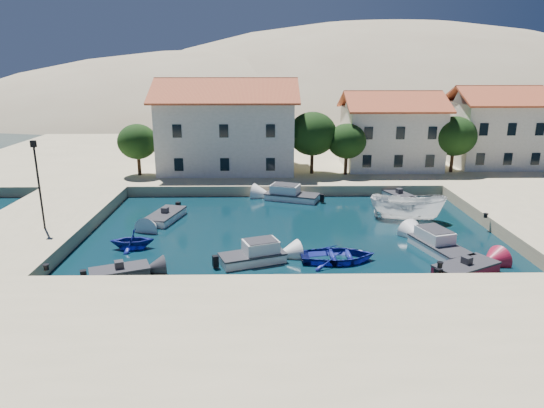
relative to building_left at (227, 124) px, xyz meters
The scene contains 21 objects.
ground 29.24m from the building_left, 77.91° to the right, with size 400.00×400.00×0.00m, color black.
quay_south 34.95m from the building_left, 79.99° to the right, with size 52.00×12.00×1.00m, color tan.
quay_west 22.86m from the building_left, 125.84° to the right, with size 8.00×20.00×1.00m, color tan.
quay_north 13.91m from the building_left, 51.34° to the left, with size 80.00×36.00×1.00m, color tan.
hills 103.51m from the building_left, 74.43° to the left, with size 254.00×176.00×99.00m.
building_left is the anchor object (origin of this frame).
building_mid 18.04m from the building_left, ahead, with size 10.50×8.40×8.30m.
building_right 30.07m from the building_left, ahead, with size 9.45×8.40×8.80m.
trees 10.87m from the building_left, 13.60° to the right, with size 37.30×5.30×6.45m.
lamppost 23.10m from the building_left, 119.90° to the right, with size 0.35×0.25×6.22m.
bollards 26.13m from the building_left, 69.97° to the right, with size 29.36×9.56×0.30m.
motorboat_grey_sw 27.11m from the building_left, 99.89° to the right, with size 3.71×2.66×1.25m.
cabin_cruiser_south 24.79m from the building_left, 82.32° to the right, with size 4.47×3.06×1.60m.
rowboat_south 25.99m from the building_left, 69.94° to the right, with size 3.44×4.81×1.00m, color navy.
motorboat_red_se 30.95m from the building_left, 57.96° to the right, with size 4.47×3.58×1.25m.
cabin_cruiser_east 27.93m from the building_left, 54.92° to the right, with size 3.24×5.16×1.60m.
boat_east 22.61m from the building_left, 44.62° to the right, with size 2.23×5.94×2.29m, color white.
motorboat_white_ne 19.78m from the building_left, 29.44° to the right, with size 2.68×3.80×1.25m.
rowboat_west 22.74m from the building_left, 103.29° to the right, with size 2.51×2.91×1.53m, color navy.
motorboat_white_west 16.63m from the building_left, 104.91° to the right, with size 2.93×4.65×1.25m.
cabin_cruiser_north 12.63m from the building_left, 54.85° to the right, with size 5.29×3.61×1.60m.
Camera 1 is at (-1.97, -24.56, 12.17)m, focal length 32.00 mm.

